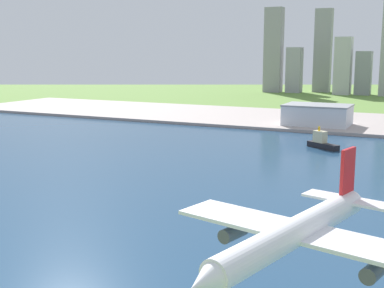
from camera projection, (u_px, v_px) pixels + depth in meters
ground_plane at (334, 171)px, 270.59m from camera, size 2400.00×2400.00×0.00m
water_bay at (307, 199)px, 217.44m from camera, size 840.00×360.00×0.15m
industrial_pier at (377, 124)px, 438.63m from camera, size 840.00×140.00×2.50m
airplane_landing at (295, 233)px, 61.27m from camera, size 34.36×36.68×11.41m
tugboat_small at (322, 142)px, 332.80m from camera, size 22.91×17.56×13.87m
warehouse_main at (317, 115)px, 423.44m from camera, size 52.85×36.71×16.74m
distant_skyline at (344, 59)px, 762.33m from camera, size 284.01×55.63×153.34m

